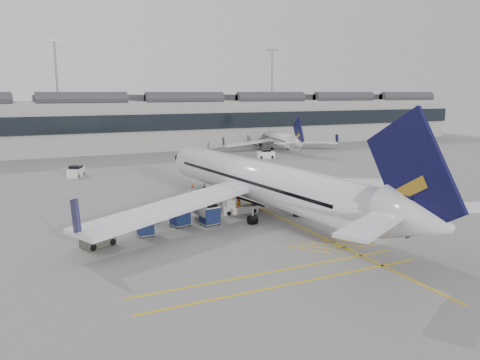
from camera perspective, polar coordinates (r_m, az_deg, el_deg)
name	(u,v)px	position (r m, az deg, el deg)	size (l,w,h in m)	color
ground	(201,237)	(42.95, -4.75, -7.00)	(220.00, 220.00, 0.00)	gray
terminal	(88,123)	(111.44, -17.99, 6.61)	(200.00, 20.45, 12.40)	#9E9E99
light_masts	(72,86)	(125.03, -19.85, 10.72)	(113.00, 0.60, 25.45)	slate
apron_markings	(251,203)	(55.65, 1.29, -2.85)	(0.25, 60.00, 0.01)	gold
airliner_main	(265,183)	(49.46, 3.03, -0.36)	(41.44, 45.50, 12.11)	white
airliner_far	(278,139)	(108.61, 4.67, 5.01)	(27.48, 30.28, 8.11)	white
belt_loader	(238,207)	(51.29, -0.24, -3.35)	(4.94, 1.86, 2.00)	silver
baggage_cart_a	(210,215)	(46.62, -3.72, -4.26)	(2.03, 1.77, 1.90)	gray
baggage_cart_b	(180,216)	(46.49, -7.32, -4.40)	(2.07, 1.85, 1.86)	gray
baggage_cart_c	(152,214)	(48.31, -10.69, -4.10)	(1.85, 1.69, 1.59)	gray
baggage_cart_d	(145,227)	(43.92, -11.46, -5.60)	(1.57, 1.31, 1.61)	gray
ramp_agent_a	(208,207)	(50.34, -3.95, -3.29)	(0.65, 0.43, 1.79)	#E2590B
ramp_agent_b	(238,204)	(51.30, -0.26, -3.00)	(0.87, 0.68, 1.78)	orange
pushback_tug	(98,239)	(42.06, -16.95, -6.88)	(3.06, 2.53, 1.48)	#4A4C40
safety_cone_nose	(192,186)	(64.84, -5.83, -0.72)	(0.39, 0.39, 0.55)	#F24C0A
safety_cone_engine	(288,204)	(54.71, 5.93, -2.91)	(0.32, 0.32, 0.45)	#F24C0A
service_van_mid	(76,172)	(77.36, -19.37, 0.96)	(3.06, 3.80, 1.74)	silver
service_van_right	(266,154)	(93.86, 3.19, 3.16)	(3.71, 2.50, 1.74)	silver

